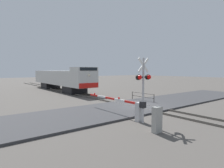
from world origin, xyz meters
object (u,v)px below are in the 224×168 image
(locomotive, at_px, (61,78))
(crossing_gate, at_px, (129,106))
(guard_railing, at_px, (143,96))
(crossing_signal, at_px, (143,83))
(utility_cabinet, at_px, (157,120))

(locomotive, relative_size, crossing_gate, 2.80)
(guard_railing, bearing_deg, crossing_signal, -136.73)
(locomotive, height_order, utility_cabinet, locomotive)
(crossing_signal, relative_size, crossing_gate, 0.64)
(locomotive, distance_m, guard_railing, 16.18)
(utility_cabinet, relative_size, guard_railing, 0.44)
(crossing_signal, relative_size, utility_cabinet, 2.95)
(utility_cabinet, bearing_deg, crossing_gate, 75.08)
(utility_cabinet, bearing_deg, crossing_signal, 66.16)
(locomotive, distance_m, crossing_signal, 22.00)
(utility_cabinet, xyz_separation_m, guard_railing, (6.87, 7.47, -0.07))
(crossing_signal, xyz_separation_m, guard_railing, (6.11, 5.75, -1.97))
(locomotive, xyz_separation_m, guard_railing, (2.42, -15.93, -1.36))
(crossing_gate, relative_size, utility_cabinet, 4.64)
(guard_railing, bearing_deg, locomotive, 98.64)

